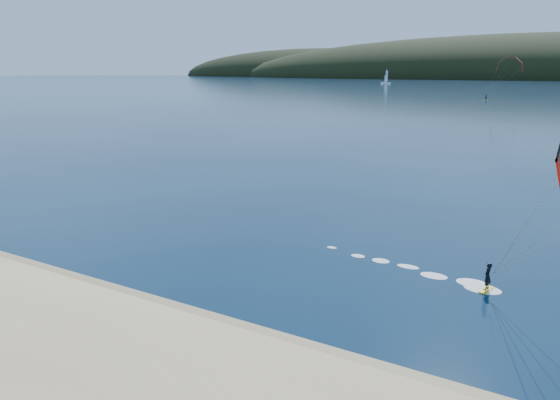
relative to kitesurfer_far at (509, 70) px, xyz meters
The scene contains 4 objects.
ground 196.78m from the kitesurfer_far, 86.82° to the right, with size 1800.00×1800.00×0.00m, color #061C33.
wet_sand 192.30m from the kitesurfer_far, 86.75° to the right, with size 220.00×2.50×0.10m.
kitesurfer_far is the anchor object (origin of this frame).
sailboat 236.84m from the kitesurfer_far, 119.65° to the left, with size 8.89×5.49×12.36m.
Camera 1 is at (14.88, -12.57, 11.64)m, focal length 33.16 mm.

